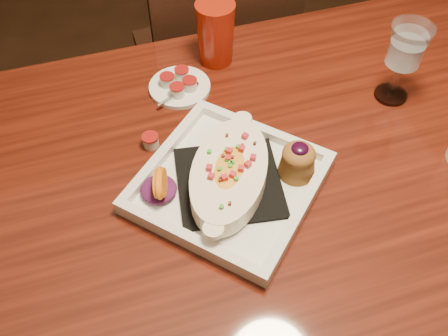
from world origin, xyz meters
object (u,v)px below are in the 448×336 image
object	(u,v)px
chair_far	(216,61)
red_tumbler	(216,34)
table	(307,192)
plate	(234,177)
saucer	(179,86)
goblet	(406,50)

from	to	relation	value
chair_far	red_tumbler	distance (m)	0.43
table	plate	bearing A→B (deg)	-176.28
table	saucer	world-z (taller)	saucer
plate	goblet	distance (m)	0.42
plate	chair_far	bearing A→B (deg)	32.64
table	red_tumbler	world-z (taller)	red_tumbler
red_tumbler	goblet	bearing A→B (deg)	-35.59
chair_far	plate	xyz separation A→B (m)	(-0.16, -0.64, 0.27)
red_tumbler	plate	bearing A→B (deg)	-102.04
saucer	table	bearing A→B (deg)	-54.86
chair_far	table	bearing A→B (deg)	90.00
table	red_tumbler	xyz separation A→B (m)	(-0.09, 0.34, 0.17)
table	chair_far	size ratio (longest dim) A/B	1.61
table	goblet	bearing A→B (deg)	26.78
goblet	saucer	world-z (taller)	goblet
goblet	red_tumbler	size ratio (longest dim) A/B	1.21
chair_far	plate	world-z (taller)	chair_far
table	chair_far	xyz separation A→B (m)	(-0.00, 0.63, -0.15)
chair_far	saucer	xyz separation A→B (m)	(-0.19, -0.36, 0.25)
plate	red_tumbler	xyz separation A→B (m)	(0.08, 0.35, 0.04)
chair_far	goblet	distance (m)	0.67
plate	goblet	bearing A→B (deg)	-25.25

